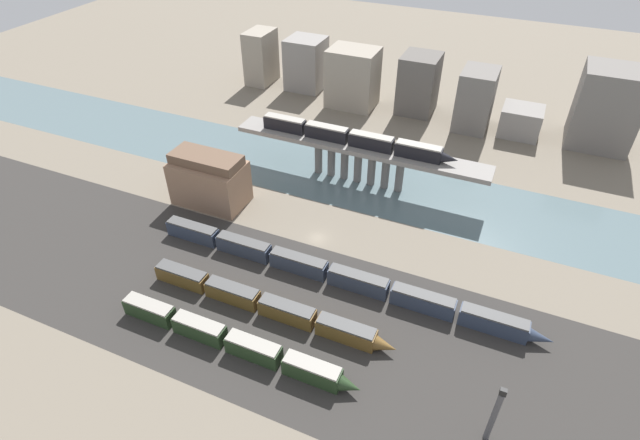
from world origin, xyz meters
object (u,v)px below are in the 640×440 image
object	(u,v)px
train_yard_near	(232,341)
signal_tower	(494,415)
train_yard_far	(334,274)
train_yard_mid	(266,304)
train_on_bridge	(354,138)
warehouse_building	(209,180)

from	to	relation	value
train_yard_near	signal_tower	distance (m)	45.72
train_yard_far	signal_tower	world-z (taller)	signal_tower
train_yard_mid	signal_tower	world-z (taller)	signal_tower
train_on_bridge	train_yard_near	bearing A→B (deg)	-90.00
train_yard_near	warehouse_building	world-z (taller)	warehouse_building
train_yard_near	train_yard_mid	xyz separation A→B (m)	(1.34, 10.40, -0.06)
train_on_bridge	train_yard_mid	world-z (taller)	train_on_bridge
train_on_bridge	train_yard_near	world-z (taller)	train_on_bridge
train_yard_far	warehouse_building	bearing A→B (deg)	160.11
train_yard_near	train_yard_far	size ratio (longest dim) A/B	0.57
train_yard_mid	train_yard_far	xyz separation A→B (m)	(9.15, 13.10, 0.13)
train_on_bridge	warehouse_building	xyz separation A→B (m)	(-29.41, -23.91, -6.26)
train_yard_near	warehouse_building	xyz separation A→B (m)	(-29.41, 37.94, 4.61)
warehouse_building	train_on_bridge	bearing A→B (deg)	39.10
train_on_bridge	warehouse_building	bearing A→B (deg)	-140.90
warehouse_building	signal_tower	world-z (taller)	warehouse_building
train_yard_mid	train_yard_near	bearing A→B (deg)	-97.35
signal_tower	warehouse_building	bearing A→B (deg)	153.76
train_yard_far	warehouse_building	xyz separation A→B (m)	(-39.91, 14.44, 4.54)
train_yard_near	warehouse_building	bearing A→B (deg)	127.78
train_yard_far	signal_tower	size ratio (longest dim) A/B	6.63
train_yard_near	signal_tower	xyz separation A→B (m)	(45.49, 1.02, 4.49)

